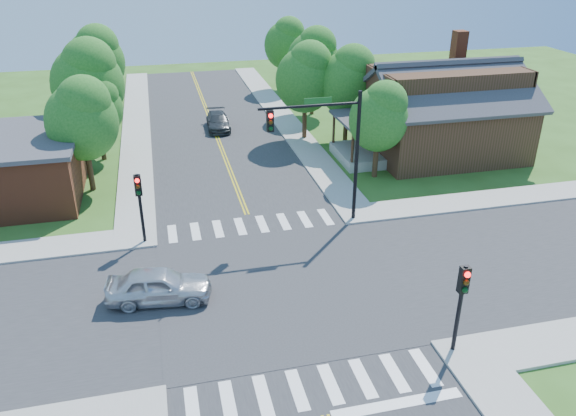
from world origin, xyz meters
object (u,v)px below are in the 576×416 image
object	(u,v)px
house_ne	(443,108)
signal_mast_ne	(327,139)
signal_pole_nw	(139,196)
car_dgrey	(218,122)
car_silver	(159,286)
signal_pole_se	(462,293)

from	to	relation	value
house_ne	signal_mast_ne	bearing A→B (deg)	-142.32
signal_mast_ne	signal_pole_nw	bearing A→B (deg)	-179.93
signal_pole_nw	car_dgrey	size ratio (longest dim) A/B	0.87
signal_mast_ne	house_ne	bearing A→B (deg)	37.68
signal_mast_ne	car_silver	xyz separation A→B (m)	(-8.92, -5.29, -4.10)
signal_pole_nw	car_silver	size ratio (longest dim) A/B	0.82
signal_pole_se	car_dgrey	distance (m)	29.49
signal_pole_nw	car_silver	bearing A→B (deg)	-83.62
signal_mast_ne	car_dgrey	size ratio (longest dim) A/B	1.65
signal_pole_se	signal_pole_nw	size ratio (longest dim) A/B	1.00
signal_pole_nw	house_ne	world-z (taller)	house_ne
signal_pole_nw	car_dgrey	world-z (taller)	signal_pole_nw
car_silver	signal_mast_ne	bearing A→B (deg)	-52.05
signal_mast_ne	car_silver	world-z (taller)	signal_mast_ne
signal_mast_ne	signal_pole_nw	distance (m)	9.76
signal_mast_ne	signal_pole_se	xyz separation A→B (m)	(1.69, -11.21, -2.19)
house_ne	car_dgrey	size ratio (longest dim) A/B	2.99
signal_mast_ne	car_dgrey	xyz separation A→B (m)	(-3.55, 17.73, -4.23)
house_ne	car_silver	world-z (taller)	house_ne
signal_pole_nw	car_silver	xyz separation A→B (m)	(0.59, -5.28, -1.91)
car_silver	signal_pole_se	bearing A→B (deg)	-111.88
house_ne	car_silver	xyz separation A→B (m)	(-20.12, -13.93, -2.57)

